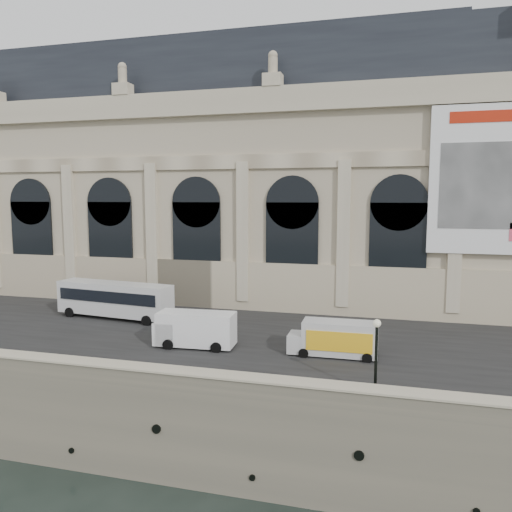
% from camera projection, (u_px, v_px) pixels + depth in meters
% --- Properties ---
extents(ground, '(260.00, 260.00, 0.00)m').
position_uv_depth(ground, '(129.00, 480.00, 31.03)').
color(ground, black).
rests_on(ground, ground).
extents(quay, '(160.00, 70.00, 6.00)m').
position_uv_depth(quay, '(265.00, 310.00, 64.25)').
color(quay, gray).
rests_on(quay, ground).
extents(street, '(160.00, 24.00, 0.06)m').
position_uv_depth(street, '(207.00, 329.00, 43.75)').
color(street, '#2D2D2D').
rests_on(street, quay).
extents(parapet, '(160.00, 1.40, 1.21)m').
position_uv_depth(parapet, '(130.00, 374.00, 30.83)').
color(parapet, gray).
rests_on(parapet, quay).
extents(museum, '(69.00, 18.70, 29.10)m').
position_uv_depth(museum, '(209.00, 179.00, 59.86)').
color(museum, '#C3B596').
rests_on(museum, quay).
extents(bus_left, '(11.91, 3.85, 3.45)m').
position_uv_depth(bus_left, '(114.00, 299.00, 47.25)').
color(bus_left, silver).
rests_on(bus_left, quay).
extents(van_c, '(6.24, 2.83, 2.72)m').
position_uv_depth(van_c, '(192.00, 329.00, 38.37)').
color(van_c, white).
rests_on(van_c, quay).
extents(box_truck, '(6.46, 2.40, 2.59)m').
position_uv_depth(box_truck, '(335.00, 339.00, 36.10)').
color(box_truck, silver).
rests_on(box_truck, quay).
extents(lamp_right, '(0.46, 0.46, 4.55)m').
position_uv_depth(lamp_right, '(376.00, 358.00, 28.78)').
color(lamp_right, black).
rests_on(lamp_right, quay).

